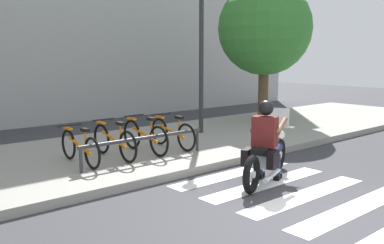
% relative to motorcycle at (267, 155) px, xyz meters
% --- Properties ---
extents(ground_plane, '(48.00, 48.00, 0.00)m').
position_rel_motorcycle_xyz_m(ground_plane, '(-1.01, -1.72, -0.46)').
color(ground_plane, '#38383D').
extents(sidewalk, '(24.00, 4.40, 0.15)m').
position_rel_motorcycle_xyz_m(sidewalk, '(-1.01, 3.27, -0.38)').
color(sidewalk, gray).
rests_on(sidewalk, ground).
extents(crosswalk_stripe_2, '(2.80, 0.40, 0.01)m').
position_rel_motorcycle_xyz_m(crosswalk_stripe_2, '(-0.15, -1.72, -0.45)').
color(crosswalk_stripe_2, white).
rests_on(crosswalk_stripe_2, ground).
extents(crosswalk_stripe_3, '(2.80, 0.40, 0.01)m').
position_rel_motorcycle_xyz_m(crosswalk_stripe_3, '(-0.15, -0.92, -0.45)').
color(crosswalk_stripe_3, white).
rests_on(crosswalk_stripe_3, ground).
extents(crosswalk_stripe_4, '(2.80, 0.40, 0.01)m').
position_rel_motorcycle_xyz_m(crosswalk_stripe_4, '(-0.15, -0.12, -0.45)').
color(crosswalk_stripe_4, white).
rests_on(crosswalk_stripe_4, ground).
extents(crosswalk_stripe_5, '(2.80, 0.40, 0.01)m').
position_rel_motorcycle_xyz_m(crosswalk_stripe_5, '(-0.15, 0.68, -0.45)').
color(crosswalk_stripe_5, white).
rests_on(crosswalk_stripe_5, ground).
extents(motorcycle, '(2.08, 1.00, 1.22)m').
position_rel_motorcycle_xyz_m(motorcycle, '(0.00, 0.00, 0.00)').
color(motorcycle, black).
rests_on(motorcycle, ground).
extents(rider, '(0.75, 0.69, 1.43)m').
position_rel_motorcycle_xyz_m(rider, '(-0.07, -0.03, 0.37)').
color(rider, '#591919').
rests_on(rider, ground).
extents(bicycle_0, '(0.48, 1.59, 0.72)m').
position_rel_motorcycle_xyz_m(bicycle_0, '(-2.24, 2.64, 0.03)').
color(bicycle_0, black).
rests_on(bicycle_0, sidewalk).
extents(bicycle_1, '(0.48, 1.66, 0.76)m').
position_rel_motorcycle_xyz_m(bicycle_1, '(-1.51, 2.64, 0.04)').
color(bicycle_1, black).
rests_on(bicycle_1, sidewalk).
extents(bicycle_2, '(0.48, 1.64, 0.78)m').
position_rel_motorcycle_xyz_m(bicycle_2, '(-0.78, 2.64, 0.05)').
color(bicycle_2, black).
rests_on(bicycle_2, sidewalk).
extents(bicycle_3, '(0.48, 1.58, 0.74)m').
position_rel_motorcycle_xyz_m(bicycle_3, '(-0.04, 2.64, 0.03)').
color(bicycle_3, black).
rests_on(bicycle_3, sidewalk).
extents(bike_rack, '(2.80, 0.07, 0.48)m').
position_rel_motorcycle_xyz_m(bike_rack, '(-1.14, 2.09, 0.10)').
color(bike_rack, '#333338').
rests_on(bike_rack, sidewalk).
extents(street_lamp, '(0.28, 0.28, 4.55)m').
position_rel_motorcycle_xyz_m(street_lamp, '(1.73, 3.67, 2.28)').
color(street_lamp, '#2D2D33').
rests_on(street_lamp, ground).
extents(tree_near_rack, '(2.90, 2.90, 4.47)m').
position_rel_motorcycle_xyz_m(tree_near_rack, '(4.72, 4.07, 2.55)').
color(tree_near_rack, brown).
rests_on(tree_near_rack, ground).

